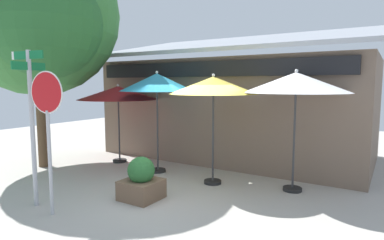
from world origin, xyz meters
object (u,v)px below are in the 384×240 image
(patio_umbrella_mustard_right, at_px, (213,86))
(sidewalk_planter, at_px, (141,181))
(stop_sign, at_px, (48,115))
(shade_tree, at_px, (38,15))
(street_sign_post, at_px, (31,114))
(patio_umbrella_teal_center, at_px, (157,83))
(patio_umbrella_ivory_far_right, at_px, (296,83))
(patio_umbrella_crimson_left, at_px, (118,93))

(patio_umbrella_mustard_right, distance_m, sidewalk_planter, 2.86)
(stop_sign, relative_size, shade_tree, 0.40)
(shade_tree, xyz_separation_m, sidewalk_planter, (4.18, -0.48, -4.06))
(shade_tree, bearing_deg, patio_umbrella_mustard_right, 14.97)
(street_sign_post, height_order, stop_sign, street_sign_post)
(patio_umbrella_mustard_right, relative_size, sidewalk_planter, 2.93)
(sidewalk_planter, bearing_deg, patio_umbrella_mustard_right, 66.24)
(street_sign_post, xyz_separation_m, patio_umbrella_teal_center, (0.56, 3.39, 0.62))
(sidewalk_planter, bearing_deg, patio_umbrella_ivory_far_right, 40.91)
(patio_umbrella_ivory_far_right, bearing_deg, patio_umbrella_mustard_right, -165.01)
(stop_sign, height_order, patio_umbrella_ivory_far_right, patio_umbrella_ivory_far_right)
(stop_sign, height_order, patio_umbrella_mustard_right, patio_umbrella_mustard_right)
(shade_tree, bearing_deg, patio_umbrella_teal_center, 24.99)
(stop_sign, distance_m, patio_umbrella_crimson_left, 4.27)
(patio_umbrella_teal_center, xyz_separation_m, patio_umbrella_mustard_right, (1.86, -0.13, -0.08))
(patio_umbrella_crimson_left, bearing_deg, patio_umbrella_ivory_far_right, 0.95)
(patio_umbrella_mustard_right, bearing_deg, sidewalk_planter, -113.76)
(sidewalk_planter, bearing_deg, shade_tree, 173.45)
(patio_umbrella_teal_center, bearing_deg, shade_tree, -155.01)
(street_sign_post, relative_size, patio_umbrella_mustard_right, 1.15)
(street_sign_post, xyz_separation_m, patio_umbrella_crimson_left, (-1.23, 3.68, 0.30))
(stop_sign, xyz_separation_m, patio_umbrella_mustard_right, (1.71, 3.38, 0.52))
(street_sign_post, height_order, patio_umbrella_ivory_far_right, street_sign_post)
(sidewalk_planter, bearing_deg, patio_umbrella_teal_center, 118.62)
(street_sign_post, height_order, shade_tree, shade_tree)
(patio_umbrella_ivory_far_right, bearing_deg, sidewalk_planter, -139.09)
(street_sign_post, xyz_separation_m, sidewalk_planter, (1.62, 1.46, -1.52))
(shade_tree, height_order, sidewalk_planter, shade_tree)
(street_sign_post, xyz_separation_m, patio_umbrella_mustard_right, (2.41, 3.27, 0.54))
(patio_umbrella_ivory_far_right, height_order, shade_tree, shade_tree)
(stop_sign, relative_size, patio_umbrella_teal_center, 0.96)
(patio_umbrella_teal_center, bearing_deg, stop_sign, -87.56)
(patio_umbrella_crimson_left, height_order, patio_umbrella_teal_center, patio_umbrella_teal_center)
(patio_umbrella_mustard_right, xyz_separation_m, patio_umbrella_ivory_far_right, (1.87, 0.50, 0.07))
(stop_sign, distance_m, patio_umbrella_ivory_far_right, 5.32)
(patio_umbrella_mustard_right, xyz_separation_m, shade_tree, (-4.98, -1.33, 2.00))
(stop_sign, distance_m, sidewalk_planter, 2.38)
(street_sign_post, bearing_deg, patio_umbrella_teal_center, 80.67)
(stop_sign, bearing_deg, sidewalk_planter, 59.95)
(patio_umbrella_crimson_left, relative_size, shade_tree, 0.37)
(patio_umbrella_mustard_right, height_order, shade_tree, shade_tree)
(street_sign_post, distance_m, sidewalk_planter, 2.65)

